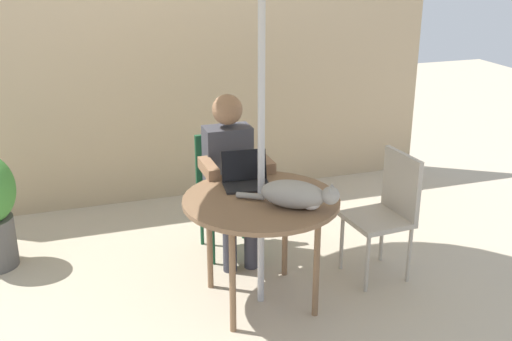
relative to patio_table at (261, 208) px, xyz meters
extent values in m
plane|color=#BCAD93|center=(0.00, 0.00, -0.67)|extent=(14.00, 14.00, 0.00)
cube|color=tan|center=(0.00, 2.00, 0.31)|extent=(4.64, 0.08, 1.97)
cylinder|color=brown|center=(0.00, 0.00, 0.05)|extent=(0.99, 0.99, 0.03)
cylinder|color=brown|center=(0.27, 0.27, -0.32)|extent=(0.04, 0.04, 0.71)
cylinder|color=brown|center=(-0.27, 0.27, -0.32)|extent=(0.04, 0.04, 0.71)
cylinder|color=brown|center=(-0.27, -0.27, -0.32)|extent=(0.04, 0.04, 0.71)
cylinder|color=brown|center=(0.27, -0.27, -0.32)|extent=(0.04, 0.04, 0.71)
cylinder|color=#B7B7BC|center=(0.00, 0.00, 0.49)|extent=(0.04, 0.04, 2.33)
cube|color=#194C2D|center=(0.00, 0.75, -0.24)|extent=(0.40, 0.40, 0.04)
cube|color=#194C2D|center=(0.00, 0.93, 0.00)|extent=(0.40, 0.04, 0.44)
cylinder|color=#194C2D|center=(0.17, 0.92, -0.47)|extent=(0.03, 0.03, 0.42)
cylinder|color=#194C2D|center=(-0.17, 0.92, -0.47)|extent=(0.03, 0.03, 0.42)
cylinder|color=#194C2D|center=(-0.17, 0.58, -0.47)|extent=(0.03, 0.03, 0.42)
cylinder|color=#194C2D|center=(0.17, 0.58, -0.47)|extent=(0.03, 0.03, 0.42)
cube|color=#B2A899|center=(0.87, 0.06, -0.24)|extent=(0.43, 0.43, 0.04)
cube|color=#B2A899|center=(1.05, 0.08, 0.00)|extent=(0.07, 0.40, 0.44)
cylinder|color=#B2A899|center=(1.06, -0.09, -0.47)|extent=(0.03, 0.03, 0.42)
cylinder|color=#B2A899|center=(1.03, 0.25, -0.47)|extent=(0.03, 0.03, 0.42)
cylinder|color=#B2A899|center=(0.69, 0.22, -0.47)|extent=(0.03, 0.03, 0.42)
cylinder|color=#B2A899|center=(0.72, -0.12, -0.47)|extent=(0.03, 0.03, 0.42)
cube|color=#3F3F47|center=(0.00, 0.75, 0.05)|extent=(0.34, 0.20, 0.54)
sphere|color=#936B4C|center=(0.00, 0.74, 0.45)|extent=(0.22, 0.22, 0.22)
cube|color=#383842|center=(-0.08, 0.60, -0.17)|extent=(0.12, 0.30, 0.12)
cylinder|color=#383842|center=(-0.08, 0.45, -0.45)|extent=(0.10, 0.10, 0.46)
cube|color=#383842|center=(0.08, 0.60, -0.17)|extent=(0.12, 0.30, 0.12)
cylinder|color=#383842|center=(0.08, 0.45, -0.45)|extent=(0.10, 0.10, 0.46)
cube|color=#936B4C|center=(-0.20, 0.53, 0.10)|extent=(0.08, 0.32, 0.08)
cube|color=#936B4C|center=(0.20, 0.53, 0.10)|extent=(0.08, 0.32, 0.08)
cube|color=black|center=(-0.03, 0.21, 0.07)|extent=(0.32, 0.25, 0.02)
cube|color=black|center=(-0.01, 0.31, 0.18)|extent=(0.30, 0.09, 0.20)
cube|color=black|center=(-0.01, 0.32, 0.18)|extent=(0.30, 0.09, 0.20)
ellipsoid|color=gray|center=(0.14, -0.19, 0.15)|extent=(0.43, 0.39, 0.17)
sphere|color=gray|center=(0.32, -0.33, 0.17)|extent=(0.11, 0.11, 0.11)
ellipsoid|color=white|center=(0.23, -0.26, 0.11)|extent=(0.17, 0.17, 0.09)
cylinder|color=gray|center=(-0.07, 0.00, 0.09)|extent=(0.17, 0.14, 0.04)
cone|color=gray|center=(0.30, -0.35, 0.22)|extent=(0.04, 0.04, 0.03)
cone|color=gray|center=(0.34, -0.30, 0.22)|extent=(0.04, 0.04, 0.03)
camera|label=1|loc=(-1.19, -3.44, 1.60)|focal=44.18mm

